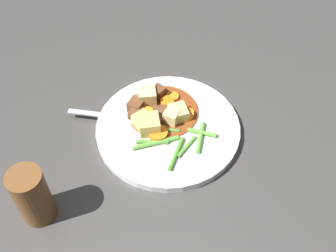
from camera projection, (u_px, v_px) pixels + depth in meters
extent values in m
plane|color=#423F3D|center=(168.00, 131.00, 0.76)|extent=(3.00, 3.00, 0.00)
cylinder|color=white|center=(168.00, 129.00, 0.75)|extent=(0.26, 0.26, 0.02)
cylinder|color=brown|center=(163.00, 111.00, 0.77)|extent=(0.13, 0.13, 0.00)
cylinder|color=orange|center=(167.00, 102.00, 0.78)|extent=(0.03, 0.03, 0.01)
cylinder|color=orange|center=(158.00, 134.00, 0.73)|extent=(0.04, 0.04, 0.01)
cylinder|color=orange|center=(187.00, 116.00, 0.75)|extent=(0.03, 0.03, 0.01)
cylinder|color=orange|center=(172.00, 97.00, 0.79)|extent=(0.04, 0.04, 0.01)
cylinder|color=orange|center=(147.00, 115.00, 0.76)|extent=(0.05, 0.05, 0.01)
cube|color=#DBBC6B|center=(142.00, 121.00, 0.74)|extent=(0.03, 0.03, 0.03)
cube|color=#EAD68C|center=(148.00, 96.00, 0.77)|extent=(0.04, 0.04, 0.03)
cube|color=#DBBC6B|center=(149.00, 125.00, 0.73)|extent=(0.05, 0.05, 0.03)
cube|color=#E5CC7A|center=(178.00, 113.00, 0.75)|extent=(0.04, 0.04, 0.02)
cube|color=#EAD68C|center=(172.00, 117.00, 0.74)|extent=(0.04, 0.04, 0.03)
cube|color=brown|center=(134.00, 114.00, 0.75)|extent=(0.03, 0.03, 0.02)
cube|color=brown|center=(159.00, 93.00, 0.78)|extent=(0.03, 0.03, 0.03)
cube|color=#4C2B19|center=(156.00, 119.00, 0.74)|extent=(0.03, 0.03, 0.02)
cube|color=brown|center=(160.00, 113.00, 0.75)|extent=(0.03, 0.03, 0.02)
cube|color=brown|center=(136.00, 105.00, 0.77)|extent=(0.04, 0.04, 0.02)
cylinder|color=#599E38|center=(176.00, 154.00, 0.70)|extent=(0.05, 0.06, 0.01)
cylinder|color=#66AD42|center=(186.00, 147.00, 0.71)|extent=(0.03, 0.05, 0.01)
cylinder|color=#4C8E33|center=(152.00, 142.00, 0.72)|extent=(0.04, 0.05, 0.01)
cylinder|color=#66AD42|center=(202.00, 133.00, 0.73)|extent=(0.04, 0.04, 0.01)
cylinder|color=#66AD42|center=(201.00, 137.00, 0.72)|extent=(0.05, 0.05, 0.01)
cylinder|color=#66AD42|center=(156.00, 143.00, 0.72)|extent=(0.03, 0.08, 0.01)
cylinder|color=#4C8E33|center=(165.00, 130.00, 0.74)|extent=(0.04, 0.05, 0.01)
cube|color=silver|center=(98.00, 115.00, 0.76)|extent=(0.08, 0.09, 0.00)
cube|color=silver|center=(133.00, 119.00, 0.76)|extent=(0.03, 0.03, 0.00)
cylinder|color=silver|center=(148.00, 125.00, 0.75)|extent=(0.03, 0.03, 0.00)
cylinder|color=silver|center=(148.00, 122.00, 0.75)|extent=(0.03, 0.03, 0.00)
cylinder|color=silver|center=(149.00, 119.00, 0.75)|extent=(0.03, 0.03, 0.00)
cylinder|color=silver|center=(150.00, 117.00, 0.76)|extent=(0.03, 0.03, 0.00)
cylinder|color=brown|center=(32.00, 196.00, 0.61)|extent=(0.05, 0.05, 0.11)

